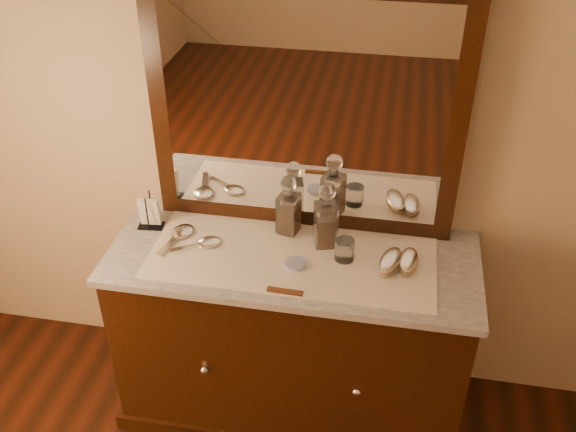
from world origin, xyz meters
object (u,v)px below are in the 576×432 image
object	(u,v)px
decanter_right	(326,221)
brush_far	(408,262)
pin_dish	(296,264)
comb	(285,291)
brush_near	(390,262)
hand_mirror_outer	(180,234)
dresser_cabinet	(292,337)
decanter_left	(288,211)
hand_mirror_inner	(205,243)
napkin_rack	(150,214)
mirror_frame	(305,110)

from	to	relation	value
decanter_right	brush_far	bearing A→B (deg)	-14.58
pin_dish	comb	distance (m)	0.16
pin_dish	brush_near	bearing A→B (deg)	8.88
decanter_right	hand_mirror_outer	bearing A→B (deg)	-174.49
pin_dish	comb	world-z (taller)	pin_dish
dresser_cabinet	decanter_left	bearing A→B (deg)	106.51
pin_dish	hand_mirror_outer	world-z (taller)	hand_mirror_outer
comb	dresser_cabinet	bearing A→B (deg)	94.98
hand_mirror_outer	brush_near	bearing A→B (deg)	-3.12
brush_far	hand_mirror_inner	size ratio (longest dim) A/B	0.80
comb	hand_mirror_outer	world-z (taller)	hand_mirror_outer
napkin_rack	hand_mirror_inner	world-z (taller)	napkin_rack
brush_near	pin_dish	bearing A→B (deg)	-171.12
dresser_cabinet	pin_dish	bearing A→B (deg)	-70.94
mirror_frame	comb	world-z (taller)	mirror_frame
hand_mirror_outer	decanter_right	bearing A→B (deg)	5.51
dresser_cabinet	mirror_frame	xyz separation A→B (m)	(0.00, 0.25, 0.94)
hand_mirror_inner	decanter_left	bearing A→B (deg)	26.61
mirror_frame	decanter_right	distance (m)	0.43
decanter_right	brush_near	xyz separation A→B (m)	(0.26, -0.10, -0.08)
napkin_rack	brush_near	world-z (taller)	napkin_rack
mirror_frame	hand_mirror_inner	bearing A→B (deg)	-144.64
mirror_frame	comb	xyz separation A→B (m)	(0.01, -0.47, -0.49)
comb	hand_mirror_inner	xyz separation A→B (m)	(-0.36, 0.22, 0.00)
pin_dish	decanter_left	bearing A→B (deg)	107.29
mirror_frame	decanter_right	xyz separation A→B (m)	(0.11, -0.15, -0.39)
mirror_frame	decanter_right	world-z (taller)	mirror_frame
decanter_left	pin_dish	bearing A→B (deg)	-72.71
mirror_frame	hand_mirror_outer	xyz separation A→B (m)	(-0.47, -0.21, -0.49)
napkin_rack	brush_far	bearing A→B (deg)	-4.25
dresser_cabinet	brush_near	xyz separation A→B (m)	(0.37, -0.01, 0.47)
dresser_cabinet	napkin_rack	world-z (taller)	napkin_rack
decanter_left	comb	bearing A→B (deg)	-81.35
mirror_frame	pin_dish	xyz separation A→B (m)	(0.02, -0.31, -0.49)
napkin_rack	brush_near	size ratio (longest dim) A/B	0.85
comb	brush_near	world-z (taller)	brush_near
dresser_cabinet	decanter_left	size ratio (longest dim) A/B	5.38
brush_far	hand_mirror_outer	distance (m)	0.91
decanter_right	hand_mirror_inner	distance (m)	0.49
napkin_rack	mirror_frame	bearing A→B (deg)	14.75
napkin_rack	hand_mirror_outer	world-z (taller)	napkin_rack
decanter_left	hand_mirror_inner	size ratio (longest dim) A/B	1.28
decanter_left	decanter_right	world-z (taller)	decanter_right
mirror_frame	decanter_left	world-z (taller)	mirror_frame
decanter_left	brush_near	xyz separation A→B (m)	(0.42, -0.16, -0.08)
decanter_left	hand_mirror_inner	bearing A→B (deg)	-153.39
brush_near	brush_far	size ratio (longest dim) A/B	1.12
comb	brush_near	distance (m)	0.42
hand_mirror_inner	comb	bearing A→B (deg)	-31.09
dresser_cabinet	comb	size ratio (longest dim) A/B	10.59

